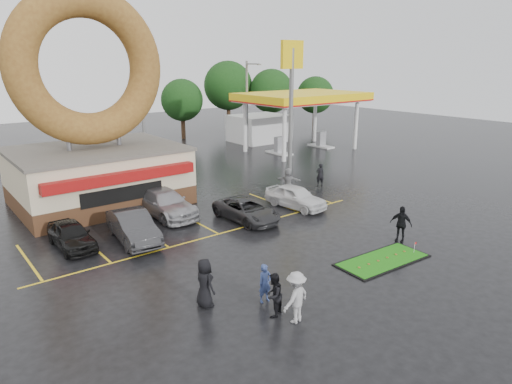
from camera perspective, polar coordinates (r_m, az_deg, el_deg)
ground at (r=22.44m, az=0.17°, el=-7.78°), size 120.00×120.00×0.00m
donut_shop at (r=30.98m, az=-19.56°, el=6.65°), size 10.20×8.70×13.50m
gas_station at (r=49.69m, az=3.36°, el=9.95°), size 12.30×13.65×5.90m
shell_sign at (r=38.11m, az=4.46°, el=13.56°), size 2.20×0.36×10.60m
streetlight_mid at (r=40.83m, az=-13.95°, el=9.66°), size 0.40×2.21×9.00m
streetlight_right at (r=47.82m, az=-1.08°, el=11.03°), size 0.40×2.21×9.00m
tree_far_a at (r=60.31m, az=1.94°, el=12.49°), size 5.60×5.60×8.00m
tree_far_b at (r=62.95m, az=7.41°, el=11.93°), size 4.90×4.90×7.00m
tree_far_c at (r=61.02m, az=-3.50°, el=13.13°), size 6.30×6.30×9.00m
tree_far_d at (r=55.19m, az=-9.23°, el=11.27°), size 4.90×4.90×7.00m
car_black at (r=24.75m, az=-22.09°, el=-5.00°), size 1.65×3.95×1.34m
car_dgrey at (r=24.60m, az=-15.11°, el=-4.20°), size 2.13×4.87×1.56m
car_silver at (r=28.12m, az=-11.31°, el=-1.35°), size 2.33×5.45×1.57m
car_grey at (r=26.76m, az=-1.20°, el=-2.28°), size 2.27×4.64×1.27m
car_white at (r=29.16m, az=4.96°, el=-0.58°), size 2.22×4.43×1.45m
person_blue at (r=18.05m, az=1.13°, el=-11.33°), size 0.60×0.42×1.56m
person_blackjkt at (r=17.13m, az=2.22°, el=-12.74°), size 1.01×0.93×1.68m
person_hoodie at (r=16.76m, az=5.01°, el=-12.98°), size 1.37×0.95×1.94m
person_bystander at (r=17.77m, az=-6.43°, el=-11.22°), size 0.67×0.98×1.94m
person_cameraman at (r=24.76m, az=17.65°, el=-3.83°), size 0.82×1.22×1.92m
person_walker_near at (r=31.99m, az=4.03°, el=1.37°), size 1.45×1.75×1.88m
person_walker_far at (r=34.37m, az=8.02°, el=2.16°), size 0.75×0.65×1.72m
putting_green at (r=22.53m, az=15.54°, el=-8.20°), size 4.78×2.29×0.58m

